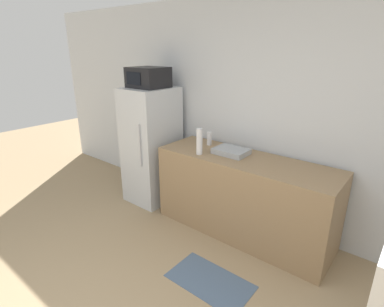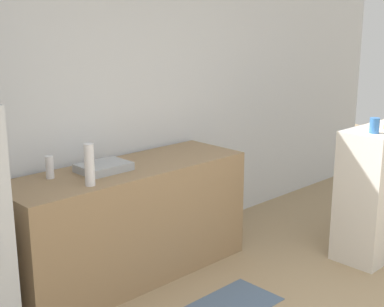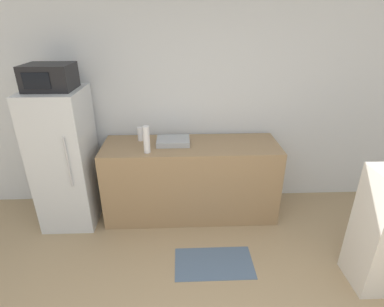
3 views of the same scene
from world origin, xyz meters
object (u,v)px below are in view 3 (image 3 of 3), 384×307
at_px(bottle_tall, 147,140).
at_px(bottle_short, 140,134).
at_px(refrigerator, 66,159).
at_px(microwave, 50,77).

bearing_deg(bottle_tall, bottle_short, 108.09).
relative_size(refrigerator, bottle_short, 9.57).
xyz_separation_m(microwave, bottle_tall, (0.93, -0.14, -0.63)).
xyz_separation_m(refrigerator, microwave, (-0.00, -0.00, 0.90)).
bearing_deg(bottle_short, bottle_tall, -71.91).
distance_m(microwave, bottle_tall, 1.13).
xyz_separation_m(refrigerator, bottle_short, (0.82, 0.20, 0.21)).
bearing_deg(bottle_short, refrigerator, -166.48).
relative_size(refrigerator, bottle_tall, 5.30).
xyz_separation_m(bottle_tall, bottle_short, (-0.11, 0.34, -0.07)).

